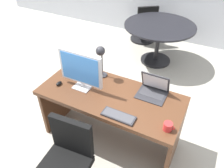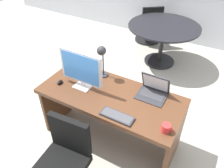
{
  "view_description": "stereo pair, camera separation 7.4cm",
  "coord_description": "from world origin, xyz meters",
  "px_view_note": "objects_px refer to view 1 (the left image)",
  "views": [
    {
      "loc": [
        0.91,
        -1.71,
        2.39
      ],
      "look_at": [
        0.0,
        0.04,
        0.87
      ],
      "focal_mm": 36.19,
      "sensor_mm": 36.0,
      "label": 1
    },
    {
      "loc": [
        0.97,
        -1.67,
        2.39
      ],
      "look_at": [
        0.0,
        0.04,
        0.87
      ],
      "focal_mm": 36.19,
      "sensor_mm": 36.0,
      "label": 2
    }
  ],
  "objects_px": {
    "desk": "(112,105)",
    "keyboard": "(118,116)",
    "monitor": "(81,69)",
    "laptop": "(154,87)",
    "mouse": "(59,83)",
    "coffee_mug": "(168,126)",
    "meeting_chair_near": "(144,27)",
    "desk_lamp": "(101,55)",
    "office_chair": "(67,167)",
    "meeting_table": "(159,34)"
  },
  "relations": [
    {
      "from": "desk",
      "to": "keyboard",
      "type": "xyz_separation_m",
      "value": [
        0.23,
        -0.31,
        0.21
      ]
    },
    {
      "from": "desk",
      "to": "keyboard",
      "type": "bearing_deg",
      "value": -53.42
    },
    {
      "from": "monitor",
      "to": "laptop",
      "type": "distance_m",
      "value": 0.83
    },
    {
      "from": "mouse",
      "to": "coffee_mug",
      "type": "distance_m",
      "value": 1.34
    },
    {
      "from": "meeting_chair_near",
      "to": "mouse",
      "type": "bearing_deg",
      "value": -89.63
    },
    {
      "from": "desk",
      "to": "laptop",
      "type": "bearing_deg",
      "value": 26.27
    },
    {
      "from": "monitor",
      "to": "coffee_mug",
      "type": "height_order",
      "value": "monitor"
    },
    {
      "from": "monitor",
      "to": "meeting_chair_near",
      "type": "bearing_deg",
      "value": 95.83
    },
    {
      "from": "desk_lamp",
      "to": "meeting_chair_near",
      "type": "relative_size",
      "value": 0.5
    },
    {
      "from": "monitor",
      "to": "office_chair",
      "type": "xyz_separation_m",
      "value": [
        0.26,
        -0.74,
        -0.65
      ]
    },
    {
      "from": "monitor",
      "to": "keyboard",
      "type": "bearing_deg",
      "value": -21.64
    },
    {
      "from": "desk",
      "to": "monitor",
      "type": "xyz_separation_m",
      "value": [
        -0.35,
        -0.08,
        0.45
      ]
    },
    {
      "from": "mouse",
      "to": "coffee_mug",
      "type": "bearing_deg",
      "value": -3.51
    },
    {
      "from": "laptop",
      "to": "meeting_chair_near",
      "type": "relative_size",
      "value": 0.38
    },
    {
      "from": "laptop",
      "to": "meeting_table",
      "type": "distance_m",
      "value": 1.96
    },
    {
      "from": "keyboard",
      "to": "desk_lamp",
      "type": "distance_m",
      "value": 0.78
    },
    {
      "from": "monitor",
      "to": "keyboard",
      "type": "xyz_separation_m",
      "value": [
        0.58,
        -0.23,
        -0.24
      ]
    },
    {
      "from": "desk",
      "to": "laptop",
      "type": "height_order",
      "value": "laptop"
    },
    {
      "from": "desk",
      "to": "coffee_mug",
      "type": "height_order",
      "value": "coffee_mug"
    },
    {
      "from": "monitor",
      "to": "meeting_table",
      "type": "distance_m",
      "value": 2.21
    },
    {
      "from": "desk",
      "to": "coffee_mug",
      "type": "bearing_deg",
      "value": -19.23
    },
    {
      "from": "laptop",
      "to": "coffee_mug",
      "type": "distance_m",
      "value": 0.55
    },
    {
      "from": "meeting_table",
      "to": "office_chair",
      "type": "bearing_deg",
      "value": -89.55
    },
    {
      "from": "coffee_mug",
      "to": "meeting_chair_near",
      "type": "relative_size",
      "value": 0.13
    },
    {
      "from": "laptop",
      "to": "office_chair",
      "type": "height_order",
      "value": "laptop"
    },
    {
      "from": "monitor",
      "to": "keyboard",
      "type": "relative_size",
      "value": 1.52
    },
    {
      "from": "office_chair",
      "to": "meeting_table",
      "type": "bearing_deg",
      "value": 90.45
    },
    {
      "from": "monitor",
      "to": "laptop",
      "type": "bearing_deg",
      "value": 20.66
    },
    {
      "from": "desk_lamp",
      "to": "office_chair",
      "type": "distance_m",
      "value": 1.27
    },
    {
      "from": "meeting_table",
      "to": "meeting_chair_near",
      "type": "xyz_separation_m",
      "value": [
        -0.53,
        0.71,
        -0.25
      ]
    },
    {
      "from": "desk_lamp",
      "to": "meeting_table",
      "type": "height_order",
      "value": "desk_lamp"
    },
    {
      "from": "office_chair",
      "to": "meeting_chair_near",
      "type": "bearing_deg",
      "value": 98.79
    },
    {
      "from": "keyboard",
      "to": "desk_lamp",
      "type": "bearing_deg",
      "value": 133.19
    },
    {
      "from": "meeting_chair_near",
      "to": "desk",
      "type": "bearing_deg",
      "value": -77.03
    },
    {
      "from": "monitor",
      "to": "coffee_mug",
      "type": "relative_size",
      "value": 4.77
    },
    {
      "from": "laptop",
      "to": "meeting_table",
      "type": "xyz_separation_m",
      "value": [
        -0.52,
        1.87,
        -0.25
      ]
    },
    {
      "from": "keyboard",
      "to": "office_chair",
      "type": "distance_m",
      "value": 0.73
    },
    {
      "from": "monitor",
      "to": "coffee_mug",
      "type": "xyz_separation_m",
      "value": [
        1.06,
        -0.17,
        -0.21
      ]
    },
    {
      "from": "meeting_table",
      "to": "desk_lamp",
      "type": "bearing_deg",
      "value": -94.68
    },
    {
      "from": "desk_lamp",
      "to": "monitor",
      "type": "bearing_deg",
      "value": -106.99
    },
    {
      "from": "desk",
      "to": "meeting_chair_near",
      "type": "bearing_deg",
      "value": 102.97
    },
    {
      "from": "mouse",
      "to": "meeting_chair_near",
      "type": "bearing_deg",
      "value": 90.37
    },
    {
      "from": "coffee_mug",
      "to": "meeting_table",
      "type": "distance_m",
      "value": 2.47
    },
    {
      "from": "meeting_table",
      "to": "keyboard",
      "type": "bearing_deg",
      "value": -81.91
    },
    {
      "from": "desk_lamp",
      "to": "office_chair",
      "type": "relative_size",
      "value": 0.48
    },
    {
      "from": "desk_lamp",
      "to": "coffee_mug",
      "type": "xyz_separation_m",
      "value": [
        0.97,
        -0.46,
        -0.26
      ]
    },
    {
      "from": "monitor",
      "to": "mouse",
      "type": "bearing_deg",
      "value": -162.87
    },
    {
      "from": "desk",
      "to": "meeting_chair_near",
      "type": "relative_size",
      "value": 1.94
    },
    {
      "from": "meeting_table",
      "to": "meeting_chair_near",
      "type": "height_order",
      "value": "meeting_chair_near"
    },
    {
      "from": "keyboard",
      "to": "desk_lamp",
      "type": "height_order",
      "value": "desk_lamp"
    }
  ]
}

